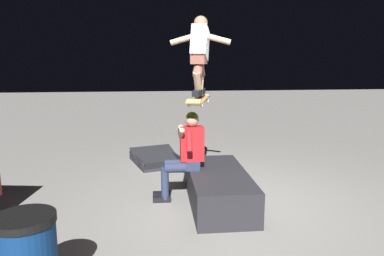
% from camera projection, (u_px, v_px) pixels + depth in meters
% --- Properties ---
extents(ground_plane, '(40.00, 40.00, 0.00)m').
position_uv_depth(ground_plane, '(231.00, 203.00, 5.14)').
color(ground_plane, gray).
extents(ledge_box_main, '(1.83, 0.83, 0.47)m').
position_uv_depth(ledge_box_main, '(218.00, 188.00, 5.12)').
color(ledge_box_main, '#28282D').
rests_on(ledge_box_main, ground).
extents(person_sitting_on_ledge, '(0.59, 0.75, 1.30)m').
position_uv_depth(person_sitting_on_ledge, '(185.00, 152.00, 5.20)').
color(person_sitting_on_ledge, '#2D3856').
rests_on(person_sitting_on_ledge, ground).
extents(skateboard, '(1.03, 0.49, 0.13)m').
position_uv_depth(skateboard, '(199.00, 100.00, 5.20)').
color(skateboard, '#AD8451').
extents(skater_airborne, '(0.64, 0.87, 1.12)m').
position_uv_depth(skater_airborne, '(200.00, 52.00, 5.13)').
color(skater_airborne, black).
extents(kicker_ramp, '(1.30, 1.15, 0.32)m').
position_uv_depth(kicker_ramp, '(157.00, 160.00, 7.19)').
color(kicker_ramp, '#28282D').
rests_on(kicker_ramp, ground).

